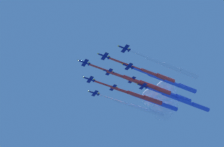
# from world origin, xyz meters

# --- Properties ---
(jet_lead) EXTENTS (27.14, 65.07, 3.86)m
(jet_lead) POSITION_xyz_m (-5.99, 17.17, 147.09)
(jet_lead) COLOR navy
(jet_port_inner) EXTENTS (25.80, 62.07, 3.88)m
(jet_port_inner) POSITION_xyz_m (2.92, 28.67, 147.13)
(jet_port_inner) COLOR navy
(jet_starboard_inner) EXTENTS (27.07, 66.31, 3.81)m
(jet_starboard_inner) POSITION_xyz_m (-20.86, 22.88, 144.92)
(jet_starboard_inner) COLOR navy
(jet_port_mid) EXTENTS (24.11, 57.54, 3.88)m
(jet_port_mid) POSITION_xyz_m (-10.87, 30.60, 146.69)
(jet_port_mid) COLOR navy
(jet_starboard_mid) EXTENTS (27.74, 65.43, 3.84)m
(jet_starboard_mid) POSITION_xyz_m (9.67, 44.33, 148.07)
(jet_starboard_mid) COLOR navy
(jet_port_outer) EXTENTS (27.78, 66.40, 3.88)m
(jet_port_outer) POSITION_xyz_m (-36.20, 27.81, 144.46)
(jet_port_outer) COLOR navy
(jet_starboard_outer) EXTENTS (26.87, 63.13, 3.89)m
(jet_starboard_outer) POSITION_xyz_m (-4.64, 47.71, 146.01)
(jet_starboard_outer) COLOR navy
(jet_trail_port) EXTENTS (26.79, 62.72, 3.85)m
(jet_trail_port) POSITION_xyz_m (-27.53, 38.87, 144.89)
(jet_trail_port) COLOR navy
(jet_trail_starboard) EXTENTS (25.51, 58.40, 3.80)m
(jet_trail_starboard) POSITION_xyz_m (-18.69, 49.52, 147.18)
(jet_trail_starboard) COLOR navy
(jet_tail_end) EXTENTS (28.67, 66.49, 3.80)m
(jet_tail_end) POSITION_xyz_m (-24.18, 63.98, 144.72)
(jet_tail_end) COLOR navy
(cloud_puff) EXTENTS (44.19, 34.31, 26.81)m
(cloud_puff) POSITION_xyz_m (-48.50, 52.11, 164.73)
(cloud_puff) COLOR white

